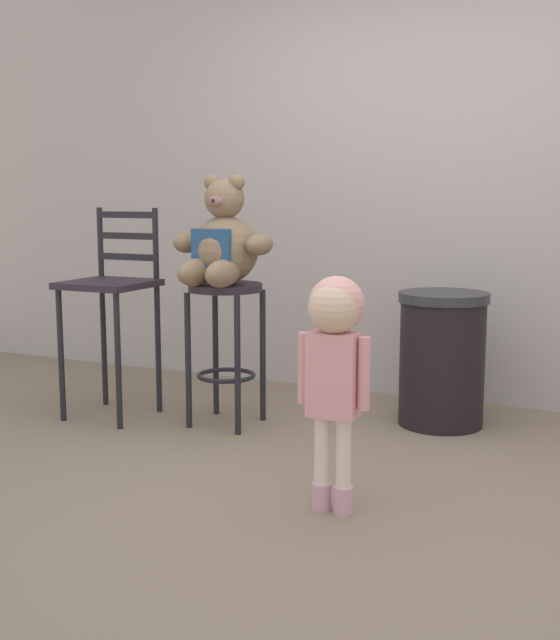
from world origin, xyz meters
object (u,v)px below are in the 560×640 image
Objects in this scene: trash_bin at (442,359)px; bar_chair_empty at (112,295)px; teddy_bear at (222,245)px; child_walking at (335,343)px; bar_stool_with_teddy at (226,324)px.

trash_bin is 0.62× the size of bar_chair_empty.
bar_chair_empty is (-0.65, -0.07, -0.28)m from teddy_bear.
bar_chair_empty is (-1.60, 0.78, 0.01)m from child_walking.
bar_stool_with_teddy is at bearing 9.05° from bar_chair_empty.
bar_stool_with_teddy is 0.42m from teddy_bear.
child_walking is 1.78m from bar_chair_empty.
teddy_bear is at bearing -154.39° from trash_bin.
teddy_bear is 1.31m from child_walking.
bar_chair_empty is at bearing -170.95° from bar_stool_with_teddy.
trash_bin is at bearing 18.74° from bar_chair_empty.
child_walking is 1.39m from trash_bin.
child_walking is (0.95, -0.88, 0.12)m from bar_stool_with_teddy.
teddy_bear reaches higher than child_walking.
child_walking is at bearing -41.86° from teddy_bear.
child_walking is at bearing -42.81° from bar_stool_with_teddy.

